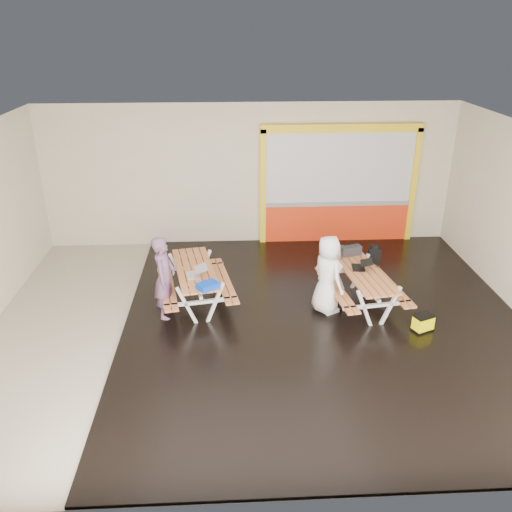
{
  "coord_description": "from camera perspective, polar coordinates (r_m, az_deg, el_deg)",
  "views": [
    {
      "loc": [
        -0.49,
        -8.46,
        5.24
      ],
      "look_at": [
        0.0,
        0.9,
        1.0
      ],
      "focal_mm": 36.81,
      "sensor_mm": 36.0,
      "label": 1
    }
  ],
  "objects": [
    {
      "name": "laptop_left",
      "position": [
        9.99,
        -6.54,
        -1.8
      ],
      "size": [
        0.46,
        0.43,
        0.17
      ],
      "color": "silver",
      "rests_on": "picnic_table_left"
    },
    {
      "name": "kiosk",
      "position": [
        13.24,
        8.93,
        7.37
      ],
      "size": [
        3.88,
        0.16,
        3.0
      ],
      "color": "red",
      "rests_on": "room"
    },
    {
      "name": "person_right",
      "position": [
        10.03,
        7.79,
        -2.03
      ],
      "size": [
        0.78,
        0.9,
        1.56
      ],
      "primitive_type": "imported",
      "rotation": [
        0.0,
        0.0,
        2.02
      ],
      "color": "white",
      "rests_on": "deck"
    },
    {
      "name": "fluke_bag",
      "position": [
        10.07,
        17.7,
        -6.95
      ],
      "size": [
        0.43,
        0.36,
        0.32
      ],
      "color": "black",
      "rests_on": "deck"
    },
    {
      "name": "picnic_table_left",
      "position": [
        10.38,
        -6.62,
        -2.27
      ],
      "size": [
        1.71,
        2.24,
        0.81
      ],
      "color": "#CF7B44",
      "rests_on": "deck"
    },
    {
      "name": "blue_pouch",
      "position": [
        9.5,
        -5.25,
        -3.22
      ],
      "size": [
        0.45,
        0.42,
        0.11
      ],
      "primitive_type": "cube",
      "rotation": [
        0.0,
        0.0,
        0.6
      ],
      "color": "#093AC9",
      "rests_on": "picnic_table_left"
    },
    {
      "name": "laptop_right",
      "position": [
        10.47,
        11.37,
        -1.04
      ],
      "size": [
        0.43,
        0.39,
        0.16
      ],
      "color": "black",
      "rests_on": "picnic_table_right"
    },
    {
      "name": "deck",
      "position": [
        10.09,
        7.43,
        -7.01
      ],
      "size": [
        7.5,
        7.98,
        0.05
      ],
      "primitive_type": "cube",
      "color": "black",
      "rests_on": "room"
    },
    {
      "name": "room",
      "position": [
        9.16,
        0.3,
        1.96
      ],
      "size": [
        10.02,
        8.02,
        3.52
      ],
      "color": "#B8AE9B",
      "rests_on": "ground"
    },
    {
      "name": "picnic_table_right",
      "position": [
        10.43,
        11.53,
        -2.61
      ],
      "size": [
        1.6,
        2.13,
        0.78
      ],
      "color": "#CF7B44",
      "rests_on": "deck"
    },
    {
      "name": "toolbox",
      "position": [
        11.01,
        10.21,
        0.63
      ],
      "size": [
        0.48,
        0.33,
        0.25
      ],
      "color": "black",
      "rests_on": "picnic_table_right"
    },
    {
      "name": "dark_case",
      "position": [
        10.53,
        8.4,
        -5.06
      ],
      "size": [
        0.4,
        0.34,
        0.13
      ],
      "primitive_type": "cube",
      "rotation": [
        0.0,
        0.0,
        -0.23
      ],
      "color": "black",
      "rests_on": "deck"
    },
    {
      "name": "person_left",
      "position": [
        9.92,
        -9.92,
        -2.34
      ],
      "size": [
        0.48,
        0.65,
        1.63
      ],
      "primitive_type": "imported",
      "rotation": [
        0.0,
        0.0,
        1.41
      ],
      "color": "#6C4A6C",
      "rests_on": "deck"
    },
    {
      "name": "backpack",
      "position": [
        11.31,
        12.72,
        0.17
      ],
      "size": [
        0.26,
        0.17,
        0.42
      ],
      "color": "black",
      "rests_on": "picnic_table_right"
    }
  ]
}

